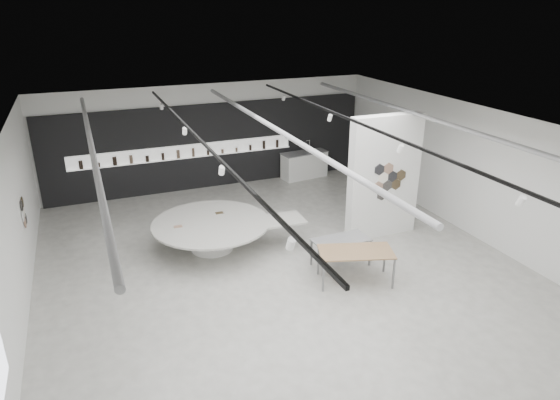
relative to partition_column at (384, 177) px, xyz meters
name	(u,v)px	position (x,y,z in m)	size (l,w,h in m)	color
room	(281,197)	(-3.59, -1.00, 0.27)	(12.02, 14.02, 3.82)	#B7B6AD
back_wall_display	(210,146)	(-3.58, 5.94, -0.26)	(11.80, 0.27, 3.10)	black
partition_column	(384,177)	(0.00, 0.00, 0.00)	(2.20, 0.38, 3.60)	white
display_island	(214,231)	(-4.82, 0.92, -1.26)	(4.22, 3.39, 0.83)	white
sample_table_wood	(356,253)	(-2.07, -2.09, -1.02)	(1.98, 1.40, 0.84)	#8F6C4A
sample_table_stone	(341,241)	(-2.01, -1.24, -1.11)	(1.50, 0.79, 0.76)	gray
kitchen_counter	(304,165)	(0.06, 5.54, -1.28)	(1.89, 0.93, 1.43)	white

